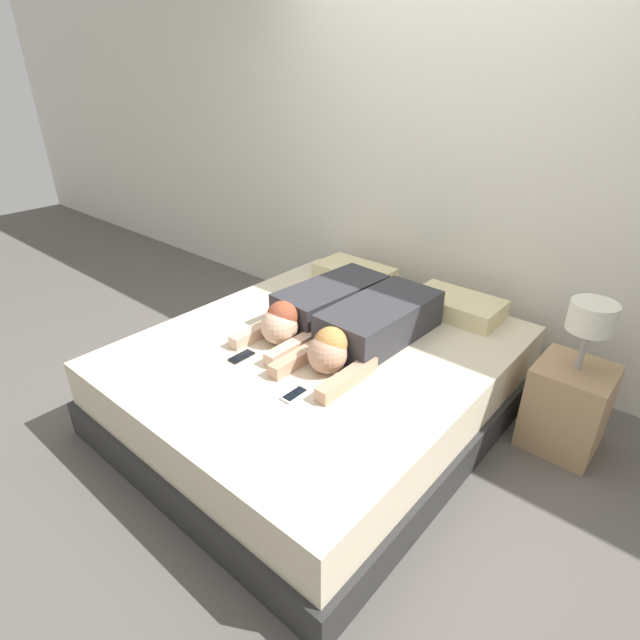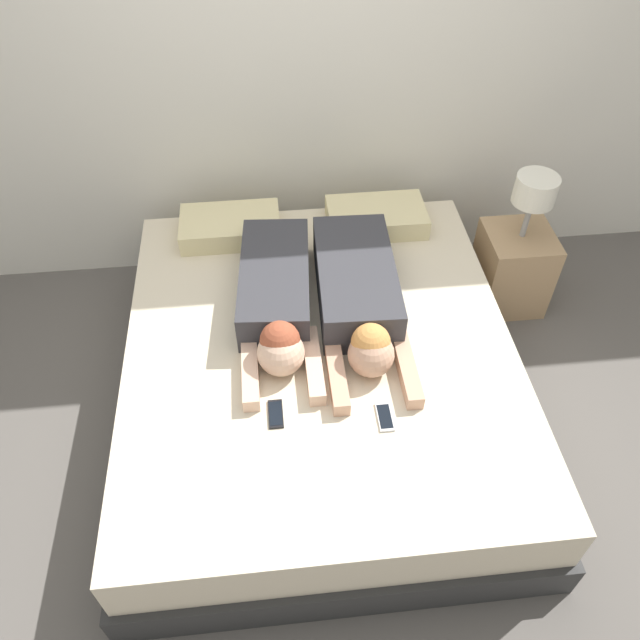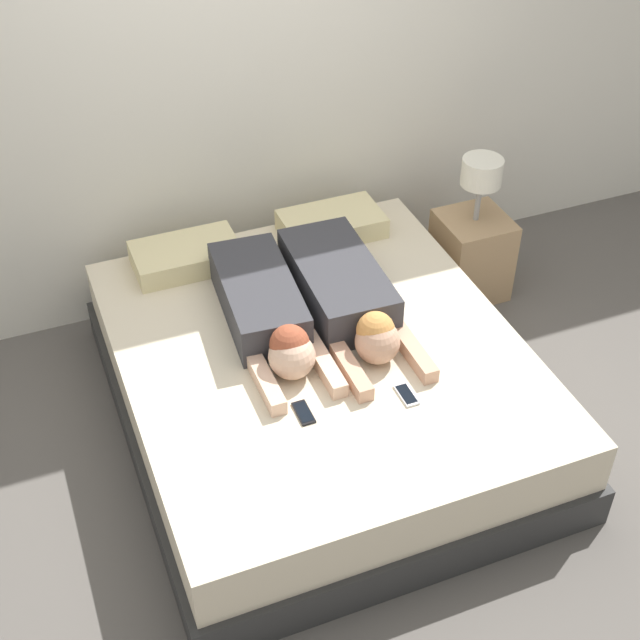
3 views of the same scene
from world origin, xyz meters
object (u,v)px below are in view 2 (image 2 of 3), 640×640
Objects in this scene: pillow_head_right at (376,217)px; person_left at (277,300)px; person_right at (359,296)px; nightstand at (514,262)px; bed at (320,375)px; cell_phone_right at (385,417)px; pillow_head_left at (230,227)px; cell_phone_left at (276,414)px.

person_left is (-0.58, -0.63, 0.04)m from pillow_head_right.
person_right is 1.10m from nightstand.
pillow_head_right reaches higher than bed.
cell_phone_right is at bearing -131.16° from nightstand.
pillow_head_right is 0.68m from person_right.
person_left is (-0.18, 0.19, 0.33)m from bed.
bed is 0.96m from pillow_head_left.
nightstand reaches higher than bed.
cell_phone_right is (0.62, -1.27, -0.05)m from pillow_head_left.
bed is 0.55m from cell_phone_right.
person_right reaches higher than cell_phone_left.
cell_phone_left is at bearing -143.81° from nightstand.
pillow_head_left is 1.41m from cell_phone_right.
person_left reaches higher than pillow_head_left.
cell_phone_right is (0.40, -0.63, -0.10)m from person_left.
person_left reaches higher than pillow_head_right.
cell_phone_left is at bearing 172.06° from cell_phone_right.
person_left is (0.21, -0.63, 0.04)m from pillow_head_left.
pillow_head_right is at bearing 73.35° from person_right.
bed is at bearing -115.53° from pillow_head_right.
person_right reaches higher than pillow_head_left.
person_left is 7.49× the size of cell_phone_left.
nightstand reaches higher than cell_phone_left.
nightstand is at bearing 48.84° from cell_phone_right.
bed is 0.43m from person_right.
bed is 15.01× the size of cell_phone_left.
pillow_head_right reaches higher than cell_phone_right.
bed is 0.43m from person_left.
person_right is (0.60, -0.65, 0.05)m from pillow_head_left.
pillow_head_left is 0.89m from person_right.
cell_phone_left is 0.17× the size of nightstand.
bed is 15.01× the size of cell_phone_right.
person_left is at bearing 133.07° from bed.
person_right is (0.20, 0.18, 0.34)m from bed.
pillow_head_left is at bearing 108.64° from person_left.
person_left reaches higher than bed.
person_left is 1.44m from nightstand.
cell_phone_left is 1.00× the size of cell_phone_right.
nightstand is at bearing 18.21° from person_left.
person_left is at bearing -132.35° from pillow_head_right.
person_right is 1.27× the size of nightstand.
bed is 2.48× the size of nightstand.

